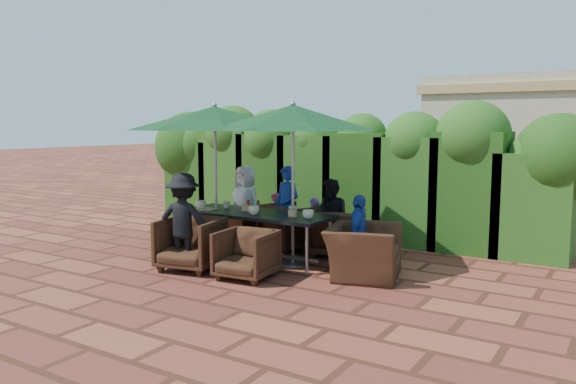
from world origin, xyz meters
The scene contains 32 objects.
ground centered at (0.00, 0.00, 0.00)m, with size 80.00×80.00×0.00m, color brown.
dining_table centered at (-0.18, -0.14, 0.68)m, with size 2.47×0.90×0.75m.
umbrella_left centered at (-0.94, -0.19, 2.21)m, with size 2.75×2.75×2.46m.
umbrella_right centered at (0.48, -0.10, 2.21)m, with size 2.60×2.60×2.46m.
chair_far_left centered at (-1.11, 0.85, 0.36)m, with size 0.70×0.66×0.72m, color black.
chair_far_mid centered at (-0.11, 0.78, 0.43)m, with size 0.83×0.78×0.86m, color black.
chair_far_right centered at (0.79, 0.76, 0.42)m, with size 0.81×0.76×0.83m, color black.
chair_near_left centered at (-0.63, -1.15, 0.42)m, with size 0.82×0.77×0.85m, color black.
chair_near_right centered at (0.35, -1.11, 0.37)m, with size 0.73×0.68×0.75m, color black.
chair_end_right centered at (1.68, -0.16, 0.48)m, with size 1.10×0.71×0.96m, color black.
adult_far_left centered at (-1.09, 0.83, 0.70)m, with size 0.69×0.41×1.39m, color white.
adult_far_mid centered at (-0.21, 0.82, 0.71)m, with size 0.51×0.42×1.42m, color #1C3D99.
adult_far_right centered at (0.71, 0.72, 0.62)m, with size 0.60×0.37×1.25m, color black.
adult_near_left centered at (-0.76, -1.15, 0.71)m, with size 0.91×0.42×1.42m, color black.
adult_end_right centered at (1.56, -0.07, 0.57)m, with size 0.67×0.33×1.14m, color #1C3D99.
child_left centered at (-0.56, 0.99, 0.46)m, with size 0.33×0.27×0.91m, color #C24463.
child_right centered at (0.22, 0.99, 0.44)m, with size 0.32×0.26×0.88m, color purple.
pedestrian_a centered at (1.80, 4.15, 0.84)m, with size 1.57×0.56×1.68m, color #227E40.
pedestrian_b centered at (2.27, 4.44, 0.82)m, with size 0.79×0.48×1.64m, color #C24463.
pedestrian_c centered at (3.16, 4.29, 0.77)m, with size 0.99×0.45×1.54m, color #9A99A1.
cup_a centered at (-1.17, -0.30, 0.82)m, with size 0.17×0.17×0.13m, color beige.
cup_b centered at (-0.83, -0.05, 0.81)m, with size 0.13×0.13×0.12m, color beige.
cup_c centered at (-0.07, -0.34, 0.82)m, with size 0.18×0.18×0.14m, color beige.
cup_d centered at (0.45, -0.04, 0.82)m, with size 0.14×0.14×0.13m, color beige.
cup_e centered at (0.81, -0.21, 0.82)m, with size 0.17×0.17×0.13m, color beige.
ketchup_bottle centered at (-0.40, -0.04, 0.83)m, with size 0.04×0.04×0.17m, color #B20C0A.
sauce_bottle centered at (-0.23, -0.01, 0.83)m, with size 0.04×0.04×0.17m, color #4C230C.
serving_tray centered at (-1.03, -0.32, 0.76)m, with size 0.35×0.25×0.02m, color #AE7F54.
number_block_left centered at (-0.39, -0.11, 0.80)m, with size 0.12×0.06×0.10m, color tan.
number_block_right centered at (0.52, -0.18, 0.80)m, with size 0.12×0.06×0.10m, color tan.
hedge_wall centered at (-0.26, 2.32, 1.35)m, with size 9.10×1.60×2.52m.
building centered at (3.50, 6.99, 1.61)m, with size 6.20×3.08×3.20m.
Camera 1 is at (4.88, -7.21, 2.13)m, focal length 35.00 mm.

